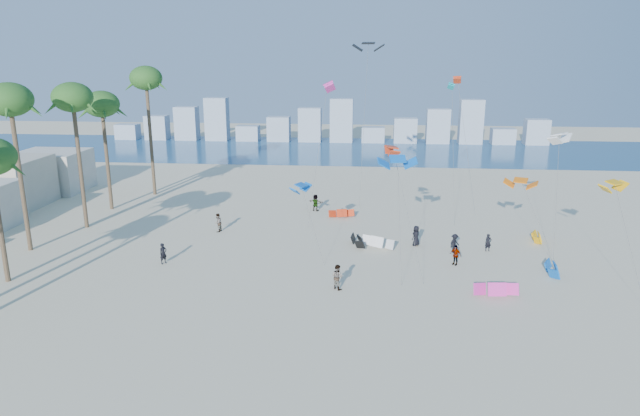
{
  "coord_description": "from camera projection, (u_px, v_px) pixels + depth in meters",
  "views": [
    {
      "loc": [
        7.02,
        -29.58,
        17.03
      ],
      "look_at": [
        3.0,
        16.0,
        4.5
      ],
      "focal_mm": 31.99,
      "sensor_mm": 36.0,
      "label": 1
    }
  ],
  "objects": [
    {
      "name": "kitesurfers_far",
      "position": [
        359.0,
        226.0,
        54.82
      ],
      "size": [
        26.05,
        16.6,
        1.87
      ],
      "color": "black",
      "rests_on": "ground"
    },
    {
      "name": "ocean",
      "position": [
        331.0,
        150.0,
        102.68
      ],
      "size": [
        220.0,
        220.0,
        0.0
      ],
      "primitive_type": "plane",
      "color": "navy",
      "rests_on": "ground"
    },
    {
      "name": "distant_skyline",
      "position": [
        328.0,
        126.0,
        111.58
      ],
      "size": [
        85.0,
        3.0,
        8.4
      ],
      "color": "#9EADBF",
      "rests_on": "ground"
    },
    {
      "name": "kitesurfer_mid",
      "position": [
        337.0,
        277.0,
        42.23
      ],
      "size": [
        1.17,
        1.16,
        1.91
      ],
      "primitive_type": "imported",
      "rotation": [
        0.0,
        0.0,
        2.4
      ],
      "color": "gray",
      "rests_on": "ground"
    },
    {
      "name": "kitesurfer_near",
      "position": [
        163.0,
        253.0,
        47.32
      ],
      "size": [
        0.73,
        0.76,
        1.76
      ],
      "primitive_type": "imported",
      "rotation": [
        0.0,
        0.0,
        0.9
      ],
      "color": "black",
      "rests_on": "ground"
    },
    {
      "name": "flying_kites",
      "position": [
        423.0,
        110.0,
        52.77
      ],
      "size": [
        25.93,
        28.41,
        18.64
      ],
      "color": "blue",
      "rests_on": "ground"
    },
    {
      "name": "ground",
      "position": [
        245.0,
        352.0,
        33.51
      ],
      "size": [
        220.0,
        220.0,
        0.0
      ],
      "primitive_type": "plane",
      "color": "beige",
      "rests_on": "ground"
    },
    {
      "name": "grounded_kites",
      "position": [
        436.0,
        250.0,
        49.25
      ],
      "size": [
        20.83,
        20.84,
        1.05
      ],
      "color": "black",
      "rests_on": "ground"
    },
    {
      "name": "palm_row",
      "position": [
        37.0,
        117.0,
        47.73
      ],
      "size": [
        8.15,
        44.8,
        15.54
      ],
      "color": "brown",
      "rests_on": "ground"
    }
  ]
}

